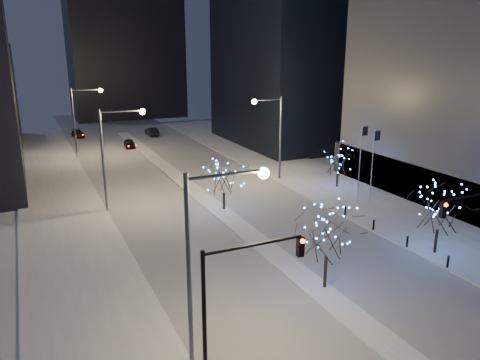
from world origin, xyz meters
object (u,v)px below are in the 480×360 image
street_lamp_w_far (81,113)px  car_far (78,134)px  street_lamp_w_mid (114,146)px  car_mid (152,132)px  car_near (130,144)px  holiday_tree_median_far (224,177)px  traffic_signal_east (480,224)px  street_lamp_east (274,127)px  holiday_tree_plaza_near (440,210)px  holiday_tree_plaza_far (338,161)px  street_lamp_w_near (209,241)px  holiday_tree_median_near (327,234)px  traffic_signal_west (235,289)px

street_lamp_w_far → car_far: bearing=86.7°
street_lamp_w_mid → car_mid: bearing=70.7°
car_near → car_mid: 10.64m
holiday_tree_median_far → car_near: bearing=93.4°
traffic_signal_east → car_mid: (-4.51, 64.21, -4.02)m
street_lamp_east → holiday_tree_median_far: street_lamp_east is taller
car_far → holiday_tree_plaza_near: holiday_tree_plaza_near is taller
traffic_signal_east → car_mid: bearing=94.0°
street_lamp_w_far → holiday_tree_plaza_far: size_ratio=2.09×
holiday_tree_plaza_near → street_lamp_w_near: bearing=-168.1°
street_lamp_w_mid → car_near: size_ratio=2.57×
car_mid → holiday_tree_median_near: size_ratio=0.79×
car_mid → holiday_tree_plaza_far: 42.54m
car_far → traffic_signal_west: bearing=-94.7°
street_lamp_w_far → holiday_tree_plaza_far: bearing=-49.1°
street_lamp_w_mid → holiday_tree_median_far: size_ratio=1.82×
car_near → street_lamp_east: bearing=-62.7°
traffic_signal_east → holiday_tree_plaza_near: 5.96m
traffic_signal_east → street_lamp_east: bearing=87.7°
street_lamp_east → holiday_tree_plaza_far: 8.44m
street_lamp_w_far → holiday_tree_median_near: street_lamp_w_far is taller
holiday_tree_plaza_far → street_lamp_w_mid: bearing=173.2°
street_lamp_w_near → holiday_tree_plaza_far: bearing=42.5°
car_far → holiday_tree_plaza_far: size_ratio=0.91×
car_mid → holiday_tree_median_far: bearing=83.5°
street_lamp_east → traffic_signal_east: size_ratio=1.43×
traffic_signal_west → holiday_tree_plaza_near: traffic_signal_west is taller
street_lamp_w_near → street_lamp_east: size_ratio=1.00×
street_lamp_w_mid → holiday_tree_median_near: size_ratio=1.75×
street_lamp_east → car_mid: bearing=99.1°
car_near → car_far: (-6.44, 12.85, -0.03)m
street_lamp_w_near → traffic_signal_west: 2.70m
holiday_tree_median_near → street_lamp_east: bearing=68.7°
holiday_tree_plaza_far → traffic_signal_east: bearing=-105.1°
traffic_signal_east → holiday_tree_plaza_near: bearing=65.1°
street_lamp_east → car_far: size_ratio=2.30×
traffic_signal_west → holiday_tree_median_far: bearing=68.3°
street_lamp_east → holiday_tree_plaza_far: (5.11, -5.87, -3.27)m
car_near → holiday_tree_median_near: holiday_tree_median_near is taller
street_lamp_w_mid → traffic_signal_west: size_ratio=1.43×
street_lamp_east → holiday_tree_plaza_near: bearing=-86.8°
holiday_tree_plaza_far → street_lamp_east: bearing=131.1°
holiday_tree_median_far → holiday_tree_plaza_far: holiday_tree_median_far is taller
traffic_signal_east → car_far: traffic_signal_east is taller
traffic_signal_west → street_lamp_w_mid: bearing=91.1°
street_lamp_w_far → holiday_tree_plaza_near: street_lamp_w_far is taller
street_lamp_w_near → holiday_tree_median_far: size_ratio=1.82×
street_lamp_w_near → street_lamp_w_mid: bearing=90.0°
car_mid → holiday_tree_plaza_near: size_ratio=0.81×
traffic_signal_east → holiday_tree_plaza_far: (6.26, 23.13, -1.58)m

